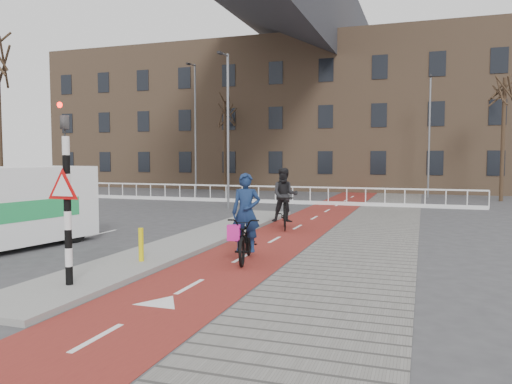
% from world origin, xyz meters
% --- Properties ---
extents(ground, '(120.00, 120.00, 0.00)m').
position_xyz_m(ground, '(0.00, 0.00, 0.00)').
color(ground, '#38383A').
rests_on(ground, ground).
extents(bike_lane, '(2.50, 60.00, 0.01)m').
position_xyz_m(bike_lane, '(1.50, 10.00, 0.01)').
color(bike_lane, maroon).
rests_on(bike_lane, ground).
extents(sidewalk, '(3.00, 60.00, 0.01)m').
position_xyz_m(sidewalk, '(4.30, 10.00, 0.01)').
color(sidewalk, slate).
rests_on(sidewalk, ground).
extents(curb_island, '(1.80, 16.00, 0.12)m').
position_xyz_m(curb_island, '(-0.70, 4.00, 0.06)').
color(curb_island, gray).
rests_on(curb_island, ground).
extents(traffic_signal, '(0.80, 0.80, 3.68)m').
position_xyz_m(traffic_signal, '(-0.60, -2.02, 1.99)').
color(traffic_signal, black).
rests_on(traffic_signal, curb_island).
extents(bollard, '(0.12, 0.12, 0.80)m').
position_xyz_m(bollard, '(-0.45, 0.37, 0.52)').
color(bollard, yellow).
rests_on(bollard, curb_island).
extents(cyclist_near, '(1.21, 2.26, 2.20)m').
position_xyz_m(cyclist_near, '(1.74, 1.67, 0.75)').
color(cyclist_near, black).
rests_on(cyclist_near, bike_lane).
extents(cyclist_far, '(1.15, 2.17, 2.21)m').
position_xyz_m(cyclist_far, '(1.18, 7.38, 0.92)').
color(cyclist_far, black).
rests_on(cyclist_far, bike_lane).
extents(railing, '(28.00, 0.10, 0.99)m').
position_xyz_m(railing, '(-5.00, 17.00, 0.31)').
color(railing, silver).
rests_on(railing, ground).
extents(townhouse_row, '(46.00, 10.00, 15.90)m').
position_xyz_m(townhouse_row, '(-3.00, 32.00, 7.81)').
color(townhouse_row, '#7F6047').
rests_on(townhouse_row, ground).
extents(tree_mid, '(0.25, 0.25, 6.87)m').
position_xyz_m(tree_mid, '(-8.55, 25.60, 3.44)').
color(tree_mid, black).
rests_on(tree_mid, ground).
extents(tree_right, '(0.22, 0.22, 7.22)m').
position_xyz_m(tree_right, '(10.27, 22.56, 3.61)').
color(tree_right, black).
rests_on(tree_right, ground).
extents(streetlight_near, '(0.12, 0.12, 7.68)m').
position_xyz_m(streetlight_near, '(-3.37, 13.27, 3.84)').
color(streetlight_near, slate).
rests_on(streetlight_near, ground).
extents(streetlight_left, '(0.12, 0.12, 8.90)m').
position_xyz_m(streetlight_left, '(-9.00, 21.33, 4.45)').
color(streetlight_left, slate).
rests_on(streetlight_left, ground).
extents(streetlight_right, '(0.12, 0.12, 7.78)m').
position_xyz_m(streetlight_right, '(6.19, 24.16, 3.89)').
color(streetlight_right, slate).
rests_on(streetlight_right, ground).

